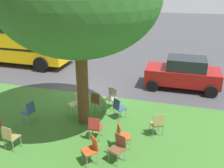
# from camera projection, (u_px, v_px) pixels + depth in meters

# --- Properties ---
(ground) EXTENTS (80.00, 80.00, 0.00)m
(ground) POSITION_uv_depth(u_px,v_px,m) (84.00, 92.00, 12.41)
(ground) COLOR #424247
(grass_verge) EXTENTS (48.00, 6.00, 0.01)m
(grass_verge) POSITION_uv_depth(u_px,v_px,m) (52.00, 124.00, 9.56)
(grass_verge) COLOR #3D752D
(grass_verge) RESTS_ON ground
(chair_0) EXTENTS (0.59, 0.59, 0.88)m
(chair_0) POSITION_uv_depth(u_px,v_px,m) (91.00, 148.00, 7.30)
(chair_0) COLOR #C64C1E
(chair_0) RESTS_ON ground
(chair_1) EXTENTS (0.48, 0.48, 0.88)m
(chair_1) POSITION_uv_depth(u_px,v_px,m) (29.00, 110.00, 9.47)
(chair_1) COLOR #335184
(chair_1) RESTS_ON ground
(chair_2) EXTENTS (0.48, 0.48, 0.88)m
(chair_2) POSITION_uv_depth(u_px,v_px,m) (10.00, 136.00, 7.87)
(chair_2) COLOR olive
(chair_2) RESTS_ON ground
(chair_3) EXTENTS (0.44, 0.44, 0.88)m
(chair_3) POSITION_uv_depth(u_px,v_px,m) (95.00, 126.00, 8.40)
(chair_3) COLOR #B7332D
(chair_3) RESTS_ON ground
(chair_4) EXTENTS (0.58, 0.59, 0.88)m
(chair_4) POSITION_uv_depth(u_px,v_px,m) (76.00, 102.00, 10.15)
(chair_4) COLOR beige
(chair_4) RESTS_ON ground
(chair_6) EXTENTS (0.47, 0.48, 0.88)m
(chair_6) POSITION_uv_depth(u_px,v_px,m) (97.00, 100.00, 10.29)
(chair_6) COLOR brown
(chair_6) RESTS_ON ground
(chair_7) EXTENTS (0.56, 0.56, 0.88)m
(chair_7) POSITION_uv_depth(u_px,v_px,m) (157.00, 123.00, 8.62)
(chair_7) COLOR olive
(chair_7) RESTS_ON ground
(chair_8) EXTENTS (0.58, 0.59, 0.88)m
(chair_8) POSITION_uv_depth(u_px,v_px,m) (119.00, 107.00, 9.75)
(chair_8) COLOR #335184
(chair_8) RESTS_ON ground
(chair_9) EXTENTS (0.55, 0.56, 0.88)m
(chair_9) POSITION_uv_depth(u_px,v_px,m) (118.00, 146.00, 7.38)
(chair_9) COLOR brown
(chair_9) RESTS_ON ground
(chair_10) EXTENTS (0.56, 0.55, 0.88)m
(chair_10) POSITION_uv_depth(u_px,v_px,m) (122.00, 135.00, 7.95)
(chair_10) COLOR #C64C1E
(chair_10) RESTS_ON ground
(chair_11) EXTENTS (0.50, 0.50, 0.88)m
(chair_11) POSITION_uv_depth(u_px,v_px,m) (112.00, 96.00, 10.69)
(chair_11) COLOR #ADA393
(chair_11) RESTS_ON ground
(parked_car) EXTENTS (3.70, 1.92, 1.65)m
(parked_car) POSITION_uv_depth(u_px,v_px,m) (183.00, 73.00, 12.56)
(parked_car) COLOR maroon
(parked_car) RESTS_ON ground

